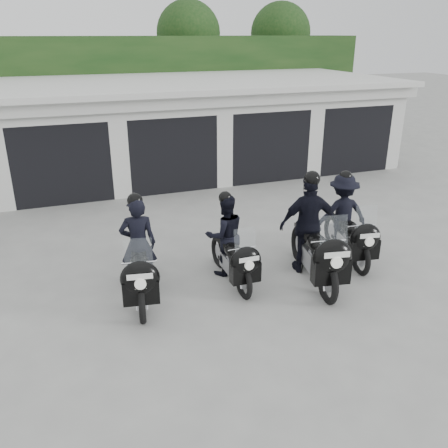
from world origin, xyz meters
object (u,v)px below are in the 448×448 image
object	(u,v)px
police_bike_a	(139,258)
police_bike_d	(345,220)
police_bike_b	(228,242)
police_bike_c	(312,233)

from	to	relation	value
police_bike_a	police_bike_d	size ratio (longest dim) A/B	1.03
police_bike_b	police_bike_d	size ratio (longest dim) A/B	0.94
police_bike_c	police_bike_d	world-z (taller)	police_bike_c
police_bike_b	police_bike_c	size ratio (longest dim) A/B	0.83
police_bike_c	police_bike_a	bearing A→B (deg)	-175.15
police_bike_b	police_bike_d	bearing A→B (deg)	1.94
police_bike_c	police_bike_b	bearing A→B (deg)	173.10
police_bike_a	police_bike_c	distance (m)	3.26
police_bike_a	police_bike_d	world-z (taller)	police_bike_a
police_bike_a	police_bike_b	bearing A→B (deg)	14.48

